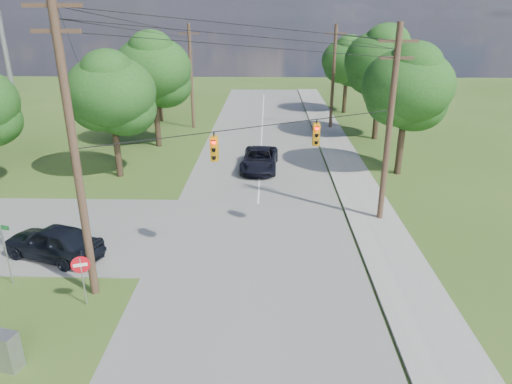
{
  "coord_description": "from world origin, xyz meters",
  "views": [
    {
      "loc": [
        2.51,
        -15.61,
        10.84
      ],
      "look_at": [
        1.99,
        5.0,
        2.76
      ],
      "focal_mm": 32.0,
      "sensor_mm": 36.0,
      "label": 1
    }
  ],
  "objects_px": {
    "pole_north_w": "(191,76)",
    "do_not_enter_sign": "(81,270)",
    "pole_sw": "(74,148)",
    "car_cross_dark": "(53,242)",
    "car_main_north": "(260,159)",
    "pole_ne": "(390,124)",
    "control_cabinet": "(7,351)",
    "pole_north_e": "(333,77)"
  },
  "relations": [
    {
      "from": "pole_sw",
      "to": "pole_north_e",
      "type": "relative_size",
      "value": 1.2
    },
    {
      "from": "pole_north_e",
      "to": "car_main_north",
      "type": "height_order",
      "value": "pole_north_e"
    },
    {
      "from": "pole_north_e",
      "to": "pole_north_w",
      "type": "distance_m",
      "value": 13.9
    },
    {
      "from": "pole_sw",
      "to": "car_cross_dark",
      "type": "bearing_deg",
      "value": 135.74
    },
    {
      "from": "do_not_enter_sign",
      "to": "car_cross_dark",
      "type": "bearing_deg",
      "value": 110.65
    },
    {
      "from": "pole_sw",
      "to": "pole_ne",
      "type": "height_order",
      "value": "pole_sw"
    },
    {
      "from": "pole_north_e",
      "to": "control_cabinet",
      "type": "xyz_separation_m",
      "value": [
        -14.73,
        -34.0,
        -4.46
      ]
    },
    {
      "from": "pole_ne",
      "to": "pole_north_e",
      "type": "bearing_deg",
      "value": 90.0
    },
    {
      "from": "pole_north_w",
      "to": "car_main_north",
      "type": "bearing_deg",
      "value": -62.39
    },
    {
      "from": "pole_sw",
      "to": "pole_north_e",
      "type": "height_order",
      "value": "pole_sw"
    },
    {
      "from": "pole_ne",
      "to": "pole_north_w",
      "type": "relative_size",
      "value": 1.05
    },
    {
      "from": "pole_sw",
      "to": "pole_north_e",
      "type": "bearing_deg",
      "value": 65.48
    },
    {
      "from": "car_cross_dark",
      "to": "do_not_enter_sign",
      "type": "xyz_separation_m",
      "value": [
        2.86,
        -3.69,
        0.75
      ]
    },
    {
      "from": "car_main_north",
      "to": "pole_ne",
      "type": "bearing_deg",
      "value": -47.92
    },
    {
      "from": "pole_north_e",
      "to": "pole_ne",
      "type": "bearing_deg",
      "value": -90.0
    },
    {
      "from": "control_cabinet",
      "to": "pole_ne",
      "type": "bearing_deg",
      "value": 53.02
    },
    {
      "from": "pole_north_w",
      "to": "control_cabinet",
      "type": "distance_m",
      "value": 34.3
    },
    {
      "from": "pole_sw",
      "to": "car_main_north",
      "type": "relative_size",
      "value": 2.17
    },
    {
      "from": "pole_north_w",
      "to": "car_main_north",
      "type": "height_order",
      "value": "pole_north_w"
    },
    {
      "from": "pole_sw",
      "to": "control_cabinet",
      "type": "xyz_separation_m",
      "value": [
        -1.23,
        -4.4,
        -5.55
      ]
    },
    {
      "from": "pole_north_w",
      "to": "car_main_north",
      "type": "distance_m",
      "value": 15.64
    },
    {
      "from": "pole_sw",
      "to": "control_cabinet",
      "type": "bearing_deg",
      "value": -105.64
    },
    {
      "from": "pole_north_e",
      "to": "do_not_enter_sign",
      "type": "relative_size",
      "value": 4.58
    },
    {
      "from": "control_cabinet",
      "to": "car_main_north",
      "type": "bearing_deg",
      "value": 83.2
    },
    {
      "from": "pole_north_w",
      "to": "car_cross_dark",
      "type": "relative_size",
      "value": 2.06
    },
    {
      "from": "car_cross_dark",
      "to": "car_main_north",
      "type": "height_order",
      "value": "car_cross_dark"
    },
    {
      "from": "car_main_north",
      "to": "pole_north_e",
      "type": "bearing_deg",
      "value": 65.95
    },
    {
      "from": "pole_north_e",
      "to": "pole_sw",
      "type": "bearing_deg",
      "value": -114.52
    },
    {
      "from": "pole_north_w",
      "to": "do_not_enter_sign",
      "type": "xyz_separation_m",
      "value": [
        0.36,
        -30.46,
        -3.53
      ]
    },
    {
      "from": "pole_ne",
      "to": "pole_north_w",
      "type": "bearing_deg",
      "value": 122.29
    },
    {
      "from": "car_main_north",
      "to": "control_cabinet",
      "type": "distance_m",
      "value": 22.11
    },
    {
      "from": "control_cabinet",
      "to": "do_not_enter_sign",
      "type": "relative_size",
      "value": 0.62
    },
    {
      "from": "pole_sw",
      "to": "pole_ne",
      "type": "distance_m",
      "value": 15.51
    },
    {
      "from": "pole_sw",
      "to": "pole_ne",
      "type": "relative_size",
      "value": 1.14
    },
    {
      "from": "control_cabinet",
      "to": "car_cross_dark",
      "type": "bearing_deg",
      "value": 116.87
    },
    {
      "from": "do_not_enter_sign",
      "to": "car_main_north",
      "type": "bearing_deg",
      "value": 51.76
    },
    {
      "from": "pole_north_w",
      "to": "do_not_enter_sign",
      "type": "distance_m",
      "value": 30.66
    },
    {
      "from": "pole_north_e",
      "to": "do_not_enter_sign",
      "type": "height_order",
      "value": "pole_north_e"
    },
    {
      "from": "pole_sw",
      "to": "car_cross_dark",
      "type": "xyz_separation_m",
      "value": [
        -2.9,
        2.83,
        -5.37
      ]
    },
    {
      "from": "pole_ne",
      "to": "pole_north_e",
      "type": "distance_m",
      "value": 22.0
    },
    {
      "from": "pole_sw",
      "to": "pole_north_w",
      "type": "distance_m",
      "value": 29.62
    },
    {
      "from": "car_cross_dark",
      "to": "pole_ne",
      "type": "bearing_deg",
      "value": 125.56
    }
  ]
}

